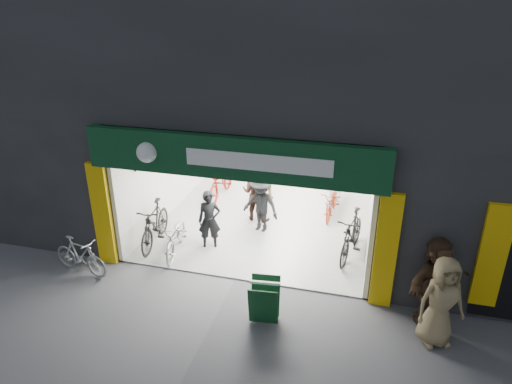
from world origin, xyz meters
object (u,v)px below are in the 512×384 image
at_px(bike_left_front, 176,236).
at_px(bike_right_front, 352,235).
at_px(parked_bike, 80,256).
at_px(pedestrian_near, 441,302).
at_px(sandwich_board, 264,300).

xyz_separation_m(bike_left_front, bike_right_front, (4.30, 0.97, 0.13)).
height_order(bike_right_front, parked_bike, bike_right_front).
relative_size(pedestrian_near, sandwich_board, 2.03).
height_order(bike_left_front, sandwich_board, sandwich_board).
xyz_separation_m(bike_right_front, pedestrian_near, (1.78, -2.71, 0.32)).
distance_m(bike_left_front, sandwich_board, 3.43).
bearing_deg(pedestrian_near, bike_left_front, 141.69).
bearing_deg(sandwich_board, parked_bike, 166.92).
relative_size(bike_right_front, pedestrian_near, 1.08).
bearing_deg(bike_right_front, pedestrian_near, -46.14).
relative_size(bike_left_front, sandwich_board, 1.95).
distance_m(bike_right_front, parked_bike, 6.55).
bearing_deg(sandwich_board, bike_left_front, 138.38).
bearing_deg(bike_left_front, pedestrian_near, -26.12).
xyz_separation_m(pedestrian_near, sandwich_board, (-3.29, -0.25, -0.42)).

